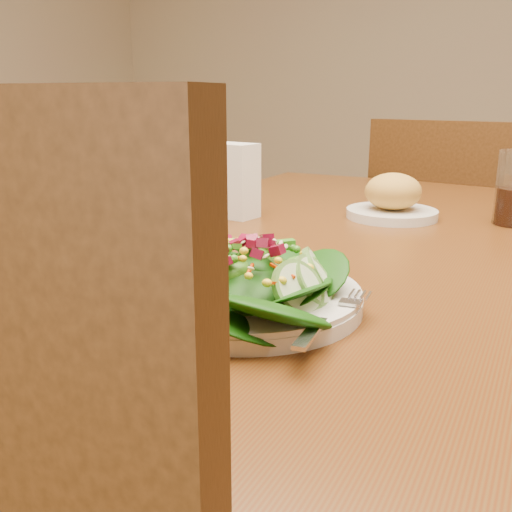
# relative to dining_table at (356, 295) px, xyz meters

# --- Properties ---
(dining_table) EXTENTS (0.90, 1.40, 0.75)m
(dining_table) POSITION_rel_dining_table_xyz_m (0.00, 0.00, 0.00)
(dining_table) COLOR #4C2F11
(dining_table) RESTS_ON ground_plane
(chair_far) EXTENTS (0.48, 0.48, 0.91)m
(chair_far) POSITION_rel_dining_table_xyz_m (0.01, 0.83, -0.17)
(chair_far) COLOR #44270F
(chair_far) RESTS_ON ground_plane
(salad_plate) EXTENTS (0.26, 0.25, 0.07)m
(salad_plate) POSITION_rel_dining_table_xyz_m (-0.00, -0.37, 0.13)
(salad_plate) COLOR silver
(salad_plate) RESTS_ON dining_table
(bread_plate) EXTENTS (0.17, 0.17, 0.09)m
(bread_plate) POSITION_rel_dining_table_xyz_m (0.01, 0.18, 0.14)
(bread_plate) COLOR silver
(bread_plate) RESTS_ON dining_table
(napkin_holder) EXTENTS (0.11, 0.07, 0.14)m
(napkin_holder) POSITION_rel_dining_table_xyz_m (-0.28, 0.05, 0.17)
(napkin_holder) COLOR white
(napkin_holder) RESTS_ON dining_table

